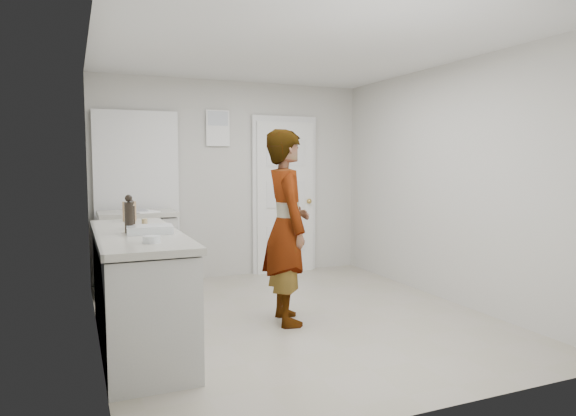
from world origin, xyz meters
name	(u,v)px	position (x,y,z in m)	size (l,w,h in m)	color
ground	(295,318)	(0.00, 0.00, 0.00)	(4.00, 4.00, 0.00)	#A59E8A
room_shell	(221,198)	(-0.17, 1.95, 1.02)	(4.00, 4.00, 4.00)	beige
main_counter	(139,294)	(-1.45, -0.20, 0.43)	(0.64, 1.96, 0.93)	beige
side_counter	(138,255)	(-1.25, 1.55, 0.43)	(0.84, 0.61, 0.93)	beige
person	(287,227)	(-0.12, -0.08, 0.88)	(0.65, 0.42, 1.77)	silver
cake_mix_box	(129,211)	(-1.43, 0.57, 1.02)	(0.11, 0.05, 0.19)	#896244
spice_jar	(145,223)	(-1.36, 0.05, 0.96)	(0.05, 0.05, 0.07)	tan
oil_cruet_a	(131,215)	(-1.47, -0.02, 1.04)	(0.06, 0.06, 0.24)	black
oil_cruet_b	(129,215)	(-1.51, -0.25, 1.07)	(0.07, 0.07, 0.30)	black
baking_dish	(150,230)	(-1.37, -0.33, 0.95)	(0.36, 0.27, 0.06)	silver
egg_bowl	(151,239)	(-1.43, -0.81, 0.95)	(0.12, 0.12, 0.05)	silver
papers	(142,211)	(-1.20, 1.47, 0.93)	(0.26, 0.33, 0.01)	white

